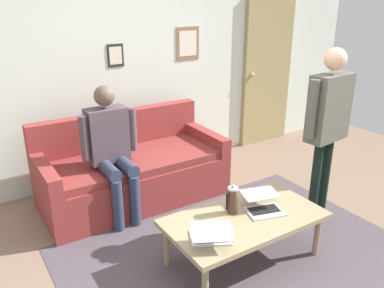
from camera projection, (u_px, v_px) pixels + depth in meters
ground_plane at (241, 267)px, 3.15m from camera, size 7.68×7.68×0.00m
area_rug at (250, 265)px, 3.17m from camera, size 2.78×2.28×0.01m
back_wall at (122, 60)px, 4.41m from camera, size 7.04×0.11×2.70m
interior_door at (267, 72)px, 5.52m from camera, size 0.82×0.09×2.05m
couch at (132, 171)px, 4.13m from camera, size 1.88×0.86×0.88m
coffee_table at (245, 221)px, 3.12m from camera, size 1.26×0.68×0.41m
laptop_left at (211, 235)px, 2.79m from camera, size 0.39×0.40×0.13m
laptop_center at (263, 205)px, 3.19m from camera, size 0.37×0.39×0.12m
french_press at (232, 200)px, 3.13m from camera, size 0.10×0.08×0.25m
person_standing at (328, 116)px, 3.44m from camera, size 0.58×0.22×1.64m
person_seated at (111, 146)px, 3.66m from camera, size 0.55×0.51×1.28m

